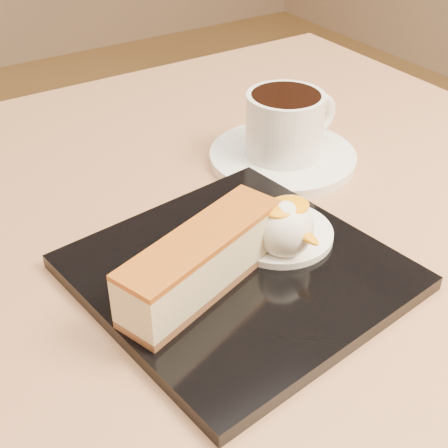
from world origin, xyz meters
TOP-DOWN VIEW (x-y plane):
  - table at (0.00, 0.00)m, footprint 0.80×0.80m
  - dessert_plate at (-0.03, -0.04)m, footprint 0.25×0.25m
  - cheesecake at (-0.07, -0.04)m, footprint 0.15×0.08m
  - cream_smear at (0.02, -0.02)m, footprint 0.09×0.09m
  - ice_cream_scoop at (0.01, -0.04)m, footprint 0.05×0.05m
  - mango_sauce at (0.01, -0.04)m, footprint 0.04×0.03m
  - mint_sprig at (-0.01, 0.00)m, footprint 0.04×0.03m
  - saucer at (0.11, 0.09)m, footprint 0.15×0.15m
  - coffee_cup at (0.11, 0.09)m, footprint 0.10×0.08m

SIDE VIEW (x-z plane):
  - table at x=0.00m, z-range 0.20..0.92m
  - saucer at x=0.11m, z-range 0.72..0.73m
  - dessert_plate at x=-0.03m, z-range 0.72..0.73m
  - cream_smear at x=0.02m, z-range 0.73..0.74m
  - mint_sprig at x=-0.01m, z-range 0.74..0.74m
  - cheesecake at x=-0.07m, z-range 0.73..0.78m
  - ice_cream_scoop at x=0.01m, z-range 0.73..0.78m
  - coffee_cup at x=0.11m, z-range 0.73..0.79m
  - mango_sauce at x=0.01m, z-range 0.77..0.78m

